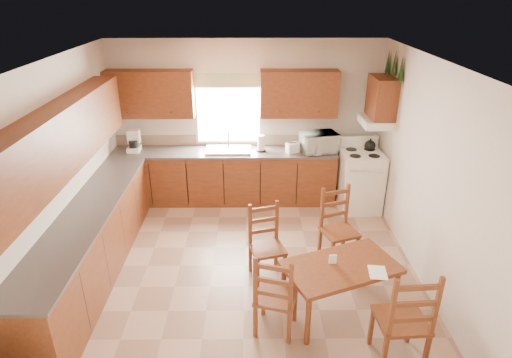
{
  "coord_description": "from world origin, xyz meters",
  "views": [
    {
      "loc": [
        0.11,
        -4.78,
        3.46
      ],
      "look_at": [
        0.15,
        0.3,
        1.15
      ],
      "focal_mm": 30.0,
      "sensor_mm": 36.0,
      "label": 1
    }
  ],
  "objects_px": {
    "chair_near_right": "(402,314)",
    "chair_near_left": "(276,291)",
    "microwave": "(319,143)",
    "dining_table": "(339,289)",
    "chair_far_right": "(340,227)",
    "chair_far_left": "(267,244)",
    "stove": "(359,181)"
  },
  "relations": [
    {
      "from": "chair_near_right",
      "to": "chair_near_left",
      "type": "bearing_deg",
      "value": -22.85
    },
    {
      "from": "microwave",
      "to": "dining_table",
      "type": "bearing_deg",
      "value": -107.95
    },
    {
      "from": "chair_near_right",
      "to": "chair_far_right",
      "type": "distance_m",
      "value": 1.72
    },
    {
      "from": "chair_near_right",
      "to": "chair_far_right",
      "type": "bearing_deg",
      "value": -84.36
    },
    {
      "from": "chair_near_right",
      "to": "chair_far_left",
      "type": "bearing_deg",
      "value": -50.52
    },
    {
      "from": "dining_table",
      "to": "chair_far_left",
      "type": "xyz_separation_m",
      "value": [
        -0.79,
        0.68,
        0.16
      ]
    },
    {
      "from": "dining_table",
      "to": "chair_near_right",
      "type": "distance_m",
      "value": 0.85
    },
    {
      "from": "chair_near_right",
      "to": "chair_far_left",
      "type": "height_order",
      "value": "chair_near_right"
    },
    {
      "from": "microwave",
      "to": "chair_far_left",
      "type": "relative_size",
      "value": 0.55
    },
    {
      "from": "microwave",
      "to": "chair_near_left",
      "type": "xyz_separation_m",
      "value": [
        -0.85,
        -3.06,
        -0.58
      ]
    },
    {
      "from": "chair_far_right",
      "to": "chair_near_right",
      "type": "bearing_deg",
      "value": -99.62
    },
    {
      "from": "chair_far_left",
      "to": "chair_near_right",
      "type": "bearing_deg",
      "value": -62.85
    },
    {
      "from": "chair_near_right",
      "to": "dining_table",
      "type": "bearing_deg",
      "value": -58.29
    },
    {
      "from": "microwave",
      "to": "chair_far_right",
      "type": "xyz_separation_m",
      "value": [
        0.06,
        -1.77,
        -0.56
      ]
    },
    {
      "from": "stove",
      "to": "chair_far_right",
      "type": "xyz_separation_m",
      "value": [
        -0.61,
        -1.52,
        0.03
      ]
    },
    {
      "from": "stove",
      "to": "chair_near_left",
      "type": "bearing_deg",
      "value": -121.28
    },
    {
      "from": "dining_table",
      "to": "chair_near_left",
      "type": "xyz_separation_m",
      "value": [
        -0.73,
        -0.25,
        0.18
      ]
    },
    {
      "from": "microwave",
      "to": "chair_near_right",
      "type": "relative_size",
      "value": 0.48
    },
    {
      "from": "chair_near_left",
      "to": "chair_near_right",
      "type": "bearing_deg",
      "value": 176.75
    },
    {
      "from": "chair_far_right",
      "to": "stove",
      "type": "bearing_deg",
      "value": 48.98
    },
    {
      "from": "dining_table",
      "to": "chair_near_right",
      "type": "relative_size",
      "value": 1.09
    },
    {
      "from": "stove",
      "to": "chair_far_left",
      "type": "xyz_separation_m",
      "value": [
        -1.59,
        -1.88,
        0.0
      ]
    },
    {
      "from": "dining_table",
      "to": "chair_far_left",
      "type": "relative_size",
      "value": 1.24
    },
    {
      "from": "stove",
      "to": "chair_near_right",
      "type": "distance_m",
      "value": 3.24
    },
    {
      "from": "chair_far_right",
      "to": "microwave",
      "type": "bearing_deg",
      "value": 72.86
    },
    {
      "from": "stove",
      "to": "dining_table",
      "type": "bearing_deg",
      "value": -110.15
    },
    {
      "from": "stove",
      "to": "chair_far_left",
      "type": "bearing_deg",
      "value": -132.97
    },
    {
      "from": "stove",
      "to": "dining_table",
      "type": "distance_m",
      "value": 2.68
    },
    {
      "from": "chair_near_right",
      "to": "stove",
      "type": "bearing_deg",
      "value": -99.67
    },
    {
      "from": "stove",
      "to": "dining_table",
      "type": "height_order",
      "value": "stove"
    },
    {
      "from": "stove",
      "to": "microwave",
      "type": "height_order",
      "value": "microwave"
    },
    {
      "from": "chair_far_right",
      "to": "chair_near_left",
      "type": "bearing_deg",
      "value": -144.57
    }
  ]
}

